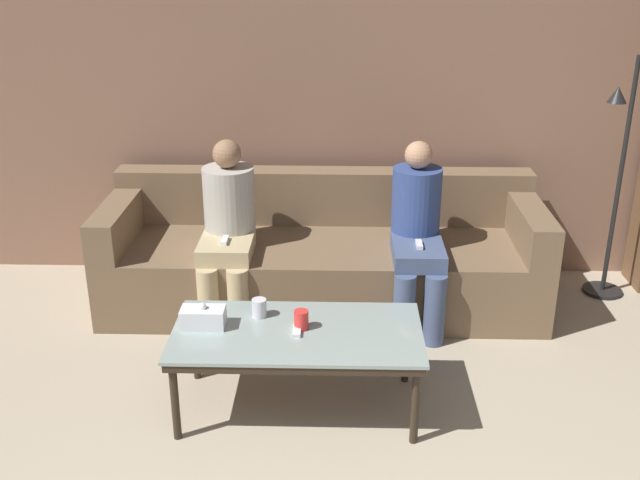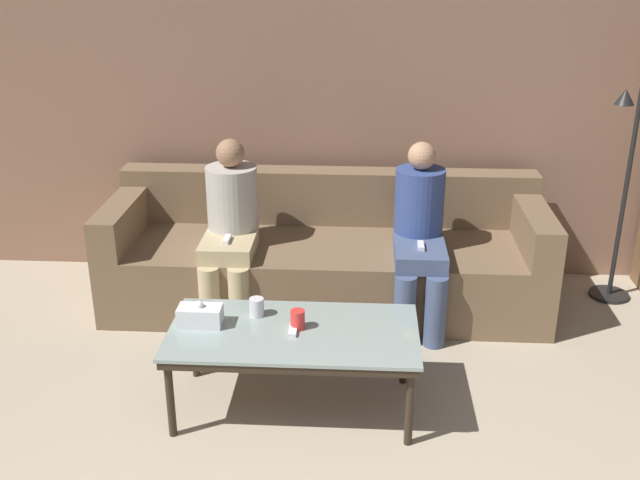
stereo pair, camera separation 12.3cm
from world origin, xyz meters
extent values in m
cube|color=#8C6651|center=(0.00, 3.81, 1.30)|extent=(12.00, 0.06, 2.60)
cube|color=brown|center=(0.00, 3.22, 0.22)|extent=(2.80, 0.92, 0.44)
cube|color=brown|center=(0.00, 3.58, 0.63)|extent=(2.80, 0.20, 0.37)
cube|color=brown|center=(-1.31, 3.22, 0.57)|extent=(0.18, 0.92, 0.26)
cube|color=brown|center=(1.31, 3.22, 0.57)|extent=(0.18, 0.92, 0.26)
cube|color=#8C9E99|center=(-0.10, 2.02, 0.44)|extent=(1.24, 0.64, 0.02)
cube|color=#2D2319|center=(-0.10, 2.02, 0.41)|extent=(1.22, 0.62, 0.04)
cylinder|color=#2D2319|center=(-0.67, 1.75, 0.20)|extent=(0.04, 0.04, 0.39)
cylinder|color=#2D2319|center=(0.47, 1.75, 0.20)|extent=(0.04, 0.04, 0.39)
cylinder|color=#2D2319|center=(-0.67, 2.29, 0.20)|extent=(0.04, 0.04, 0.39)
cylinder|color=#2D2319|center=(0.47, 2.29, 0.20)|extent=(0.04, 0.04, 0.39)
cylinder|color=red|center=(-0.08, 2.05, 0.50)|extent=(0.07, 0.07, 0.10)
cylinder|color=silver|center=(-0.30, 2.17, 0.50)|extent=(0.07, 0.07, 0.10)
cube|color=white|center=(-0.57, 2.05, 0.50)|extent=(0.22, 0.12, 0.10)
sphere|color=white|center=(-0.57, 2.05, 0.56)|extent=(0.04, 0.04, 0.04)
cube|color=white|center=(-0.10, 2.02, 0.46)|extent=(0.04, 0.15, 0.02)
cylinder|color=black|center=(1.92, 3.43, 0.01)|extent=(0.26, 0.26, 0.02)
cylinder|color=black|center=(1.92, 3.43, 0.80)|extent=(0.03, 0.03, 1.60)
cone|color=black|center=(1.84, 3.47, 1.35)|extent=(0.12, 0.12, 0.10)
cylinder|color=tan|center=(-0.67, 2.76, 0.22)|extent=(0.13, 0.13, 0.44)
cylinder|color=tan|center=(-0.49, 2.76, 0.22)|extent=(0.13, 0.13, 0.44)
cube|color=tan|center=(-0.58, 2.97, 0.50)|extent=(0.32, 0.41, 0.10)
cylinder|color=#B7B2A8|center=(-0.58, 3.17, 0.69)|extent=(0.32, 0.32, 0.50)
sphere|color=#997051|center=(-0.58, 3.17, 1.03)|extent=(0.18, 0.18, 0.18)
cube|color=white|center=(-0.58, 2.93, 0.56)|extent=(0.04, 0.12, 0.02)
cylinder|color=#47567A|center=(0.49, 2.71, 0.22)|extent=(0.13, 0.13, 0.44)
cylinder|color=#47567A|center=(0.67, 2.71, 0.22)|extent=(0.13, 0.13, 0.44)
cube|color=#47567A|center=(0.58, 2.94, 0.50)|extent=(0.31, 0.46, 0.10)
cylinder|color=#334784|center=(0.58, 3.17, 0.70)|extent=(0.31, 0.31, 0.51)
sphere|color=tan|center=(0.58, 3.17, 1.04)|extent=(0.17, 0.17, 0.17)
cube|color=white|center=(0.58, 2.89, 0.56)|extent=(0.04, 0.12, 0.02)
camera|label=1|loc=(0.11, -1.24, 2.27)|focal=42.00mm
camera|label=2|loc=(0.23, -1.23, 2.27)|focal=42.00mm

